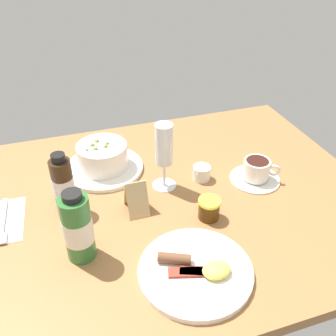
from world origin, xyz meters
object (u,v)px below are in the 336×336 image
Objects in this scene: wine_glass at (164,148)px; menu_card at (136,196)px; jam_jar at (209,209)px; creamer_jug at (201,173)px; sauce_bottle_green at (78,228)px; breakfast_plate at (196,270)px; sauce_bottle_brown at (63,185)px; coffee_cup at (256,172)px; porridge_bowl at (103,158)px.

wine_glass is 2.15× the size of menu_card.
wine_glass is 3.45× the size of jam_jar.
menu_card is (20.47, 7.20, 2.22)cm from creamer_jug.
sauce_bottle_green is 26.26cm from breakfast_plate.
menu_card is (6.80, -23.45, 3.40)cm from breakfast_plate.
sauce_bottle_brown reaches higher than menu_card.
coffee_cup is at bearing 175.49° from sauce_bottle_brown.
breakfast_plate is (9.34, 15.30, -1.82)cm from jam_jar.
porridge_bowl is 2.58× the size of menu_card.
porridge_bowl is 35.27cm from jam_jar.
sauce_bottle_brown is 0.68× the size of breakfast_plate.
jam_jar is (-6.49, 15.72, -9.32)cm from wine_glass.
sauce_bottle_brown reaches higher than breakfast_plate.
coffee_cup is at bearing 167.59° from wine_glass.
wine_glass reaches higher than menu_card.
wine_glass is 14.50cm from menu_card.
jam_jar is at bearing 156.47° from sauce_bottle_brown.
wine_glass is 19.39cm from jam_jar.
porridge_bowl reaches higher than jam_jar.
breakfast_plate is 2.73× the size of menu_card.
wine_glass is at bearing -67.57° from jam_jar.
jam_jar is 0.32× the size of sauce_bottle_green.
wine_glass is at bearing -1.98° from creamer_jug.
porridge_bowl is 1.40× the size of sauce_bottle_brown.
sauce_bottle_brown is (32.71, -14.25, 4.67)cm from jam_jar.
sauce_bottle_green reaches higher than coffee_cup.
porridge_bowl is 4.15× the size of jam_jar.
creamer_jug is 0.23× the size of breakfast_plate.
porridge_bowl is at bearing -27.22° from creamer_jug.
creamer_jug is 21.81cm from menu_card.
breakfast_plate is (-21.86, 12.67, -7.13)cm from sauce_bottle_green.
wine_glass is 1.16× the size of sauce_bottle_brown.
coffee_cup is 37.89cm from breakfast_plate.
sauce_bottle_brown is at bearing 3.22° from wine_glass.
jam_jar is at bearing 153.22° from menu_card.
creamer_jug is 0.32× the size of sauce_bottle_green.
porridge_bowl is 28.48cm from creamer_jug.
wine_glass reaches higher than creamer_jug.
breakfast_plate is at bearing 65.97° from creamer_jug.
sauce_bottle_green is 0.72× the size of breakfast_plate.
sauce_bottle_green is at bearing 35.58° from menu_card.
creamer_jug reaches higher than breakfast_plate.
creamer_jug is 37.43cm from sauce_bottle_brown.
breakfast_plate is (-11.60, 43.65, -3.04)cm from porridge_bowl.
sauce_bottle_green is 1.96× the size of menu_card.
menu_card is (9.65, 7.57, -7.73)cm from wine_glass.
porridge_bowl is 43.55cm from coffee_cup.
sauce_bottle_green is at bearing 14.43° from coffee_cup.
breakfast_plate is (27.96, 25.50, -1.81)cm from coffee_cup.
coffee_cup is 21.23cm from jam_jar.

